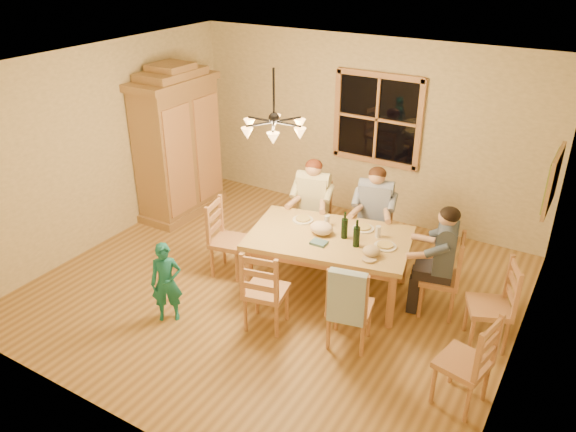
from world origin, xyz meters
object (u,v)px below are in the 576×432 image
Objects in this scene: chair_far_left at (312,231)px; chair_end_right at (438,289)px; chair_near_left at (266,302)px; chair_near_right at (349,319)px; dining_table at (329,243)px; chair_spare_back at (487,319)px; adult_slate_man at (444,248)px; chair_end_left at (230,252)px; armoire at (178,147)px; adult_woman at (313,195)px; adult_plaid_man at (375,204)px; wine_bottle_a at (345,225)px; chair_spare_front at (461,376)px; chair_far_right at (372,240)px; child at (166,282)px; wine_bottle_b at (357,233)px; chandelier at (274,126)px.

chair_end_right is at bearing 153.43° from chair_far_left.
chair_near_left is 1.00× the size of chair_near_right.
dining_table is 2.08× the size of chair_spare_back.
adult_slate_man is at bearing 168.06° from chair_end_right.
adult_slate_man is at bearing 90.00° from chair_end_left.
armoire is 2.63× the size of adult_woman.
dining_table is 2.36× the size of adult_woman.
chair_near_right is 1.13× the size of adult_slate_man.
adult_plaid_man reaches higher than chair_end_left.
chair_far_left is 1.24m from wine_bottle_a.
armoire is at bearing 70.42° from adult_slate_man.
armoire reaches higher than chair_end_left.
armoire is 1.11× the size of dining_table.
chair_near_right is 1.13× the size of adult_woman.
adult_plaid_man is 0.88× the size of chair_spare_front.
dining_table is 1.06m from chair_far_left.
chair_spare_front is at bearing 119.25° from chair_far_right.
armoire reaches higher than child.
adult_woman reaches higher than chair_far_left.
adult_plaid_man is (-1.10, 0.67, 0.54)m from chair_end_right.
dining_table is 1.92m from chair_spare_back.
wine_bottle_a is (3.15, -0.79, -0.13)m from armoire.
adult_slate_man is at bearing 136.64° from adult_plaid_man.
armoire is 2.32× the size of chair_spare_front.
adult_woman is at bearing -1.80° from armoire.
chair_spare_front is (2.52, -1.78, -0.54)m from adult_woman.
armoire is 3.17m from adult_plaid_man.
armoire is 2.32× the size of chair_end_right.
dining_table is at bearing 90.00° from adult_slate_man.
chair_far_left is at bearing 63.43° from chair_end_right.
child is (-2.56, -1.68, 0.17)m from chair_end_right.
chair_far_left reaches higher than dining_table.
wine_bottle_b is 1.64m from chair_spare_back.
chair_near_right is at bearing 63.43° from chair_end_left.
chandelier is 0.78× the size of chair_near_left.
wine_bottle_b is at bearing 98.05° from adult_slate_man.
chair_far_right is at bearing 58.87° from chandelier.
chair_spare_back is at bearing -127.62° from adult_slate_man.
chandelier is at bearing 81.89° from adult_woman.
dining_table is at bearing 90.00° from chair_end_right.
wine_bottle_a is at bearing 77.37° from chair_far_right.
chair_near_right is 1.27m from chair_spare_front.
wine_bottle_b is at bearing 69.86° from chair_spare_front.
chair_spare_back reaches higher than dining_table.
chair_far_left is 3.00× the size of wine_bottle_b.
armoire is at bearing 57.21° from chair_spare_back.
chair_near_left is 1.13× the size of adult_plaid_man.
adult_woman is at bearing 49.84° from chair_spare_back.
adult_plaid_man is 2.79m from child.
adult_slate_man is 0.87m from chair_spare_back.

